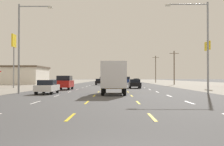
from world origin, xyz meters
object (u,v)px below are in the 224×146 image
(box_truck_center_turn_nearest, at_px, (114,76))
(suv_far_left_mid, at_px, (65,82))
(sedan_far_left_near, at_px, (47,87))
(suv_inner_left_farthest, at_px, (103,80))
(streetlight_left_row_0, at_px, (22,42))
(suv_inner_right_farther, at_px, (126,80))
(pole_sign_right_row_1, at_px, (207,51))
(sedan_inner_left_far, at_px, (99,82))
(pole_sign_left_row_1, at_px, (14,48))
(streetlight_right_row_0, at_px, (203,40))
(sedan_far_right_distant_a, at_px, (136,81))
(sedan_inner_right_midfar, at_px, (135,84))

(box_truck_center_turn_nearest, height_order, suv_far_left_mid, box_truck_center_turn_nearest)
(sedan_far_left_near, height_order, suv_inner_left_farthest, suv_inner_left_farthest)
(box_truck_center_turn_nearest, xyz_separation_m, suv_inner_left_farthest, (-3.44, 60.63, -0.81))
(suv_inner_left_farthest, xyz_separation_m, streetlight_left_row_0, (-6.43, -59.15, 4.52))
(suv_inner_right_farther, bearing_deg, pole_sign_right_row_1, -65.19)
(sedan_inner_left_far, bearing_deg, suv_inner_left_farthest, 89.75)
(suv_inner_right_farther, relative_size, pole_sign_left_row_1, 0.54)
(suv_far_left_mid, height_order, suv_inner_right_farther, same)
(suv_inner_left_farthest, relative_size, pole_sign_left_row_1, 0.54)
(sedan_far_left_near, height_order, streetlight_right_row_0, streetlight_right_row_0)
(suv_inner_left_farthest, relative_size, pole_sign_right_row_1, 0.60)
(suv_inner_right_farther, distance_m, sedan_far_right_distant_a, 13.77)
(sedan_inner_left_far, relative_size, suv_inner_left_farthest, 0.92)
(sedan_inner_right_midfar, height_order, streetlight_right_row_0, streetlight_right_row_0)
(sedan_far_right_distant_a, distance_m, streetlight_left_row_0, 65.50)
(box_truck_center_turn_nearest, bearing_deg, suv_inner_left_farthest, 93.24)
(sedan_far_right_distant_a, relative_size, pole_sign_right_row_1, 0.55)
(sedan_far_right_distant_a, distance_m, pole_sign_left_row_1, 51.29)
(suv_inner_left_farthest, height_order, pole_sign_left_row_1, pole_sign_left_row_1)
(sedan_far_left_near, height_order, sedan_inner_right_midfar, same)
(pole_sign_right_row_1, bearing_deg, sedan_inner_left_far, 138.74)
(sedan_inner_left_far, xyz_separation_m, pole_sign_left_row_1, (-13.45, -20.54, 6.06))
(sedan_inner_right_midfar, height_order, suv_inner_left_farthest, suv_inner_left_farthest)
(sedan_far_left_near, bearing_deg, suv_inner_left_farthest, 86.60)
(box_truck_center_turn_nearest, distance_m, suv_far_left_mid, 13.59)
(sedan_inner_right_midfar, relative_size, sedan_inner_left_far, 1.00)
(sedan_far_left_near, distance_m, suv_far_left_mid, 10.81)
(pole_sign_left_row_1, distance_m, pole_sign_right_row_1, 33.75)
(suv_far_left_mid, height_order, pole_sign_right_row_1, pole_sign_right_row_1)
(pole_sign_left_row_1, relative_size, pole_sign_right_row_1, 1.11)
(suv_inner_right_farther, bearing_deg, pole_sign_left_row_1, -122.69)
(sedan_inner_left_far, bearing_deg, sedan_far_left_near, -95.03)
(sedan_far_right_distant_a, xyz_separation_m, pole_sign_right_row_1, (9.61, -42.07, 5.65))
(sedan_inner_right_midfar, height_order, streetlight_left_row_0, streetlight_left_row_0)
(suv_inner_left_farthest, height_order, streetlight_right_row_0, streetlight_right_row_0)
(sedan_inner_right_midfar, xyz_separation_m, sedan_far_right_distant_a, (3.70, 47.00, 0.00))
(sedan_far_left_near, relative_size, pole_sign_left_row_1, 0.50)
(suv_far_left_mid, xyz_separation_m, streetlight_left_row_0, (-2.88, -10.16, 4.52))
(sedan_inner_right_midfar, distance_m, suv_inner_right_farther, 33.74)
(pole_sign_left_row_1, bearing_deg, suv_inner_right_farther, 57.31)
(pole_sign_left_row_1, bearing_deg, suv_inner_left_farthest, 71.71)
(suv_far_left_mid, xyz_separation_m, sedan_inner_right_midfar, (10.33, 5.94, -0.27))
(sedan_far_right_distant_a, xyz_separation_m, streetlight_right_row_0, (2.54, -63.10, 4.99))
(box_truck_center_turn_nearest, relative_size, suv_inner_right_farther, 1.47)
(sedan_far_right_distant_a, bearing_deg, sedan_far_left_near, -102.41)
(streetlight_right_row_0, bearing_deg, pole_sign_right_row_1, 71.43)
(box_truck_center_turn_nearest, height_order, pole_sign_left_row_1, pole_sign_left_row_1)
(pole_sign_right_row_1, xyz_separation_m, streetlight_right_row_0, (-7.06, -21.03, -0.65))
(sedan_far_right_distant_a, height_order, streetlight_left_row_0, streetlight_left_row_0)
(sedan_far_left_near, relative_size, sedan_far_right_distant_a, 1.00)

